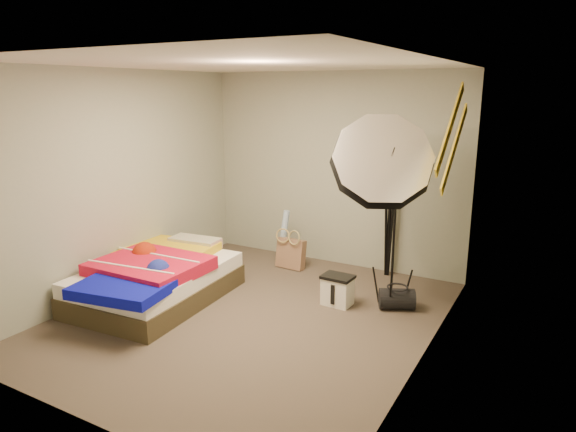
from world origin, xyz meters
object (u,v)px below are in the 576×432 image
Objects in this scene: camera_tripod at (389,216)px; wrapping_roll at (283,238)px; tote_bag at (291,253)px; duffel_bag at (397,299)px; camera_case at (337,291)px; photo_umbrella at (381,164)px; bed at (156,278)px.

wrapping_roll is at bearing -168.23° from camera_tripod.
duffel_bag is (1.61, -0.59, -0.08)m from tote_bag.
camera_case is (1.01, -0.79, -0.04)m from tote_bag.
photo_umbrella is (-0.20, -0.11, 1.44)m from duffel_bag.
wrapping_roll reaches higher than duffel_bag.
tote_bag is at bearing 64.65° from bed.
photo_umbrella is at bearing 23.59° from bed.
tote_bag reaches higher than duffel_bag.
wrapping_roll is 1.99× the size of duffel_bag.
camera_tripod reaches higher than duffel_bag.
camera_tripod is at bearing 45.57° from bed.
wrapping_roll is 0.55× the size of camera_tripod.
tote_bag is 1.05× the size of duffel_bag.
camera_case is at bearing -34.08° from tote_bag.
bed is 2.72m from photo_umbrella.
camera_case is at bearing 25.60° from bed.
wrapping_roll is 1.84m from bed.
duffel_bag is (1.77, -0.66, -0.25)m from wrapping_roll.
camera_case is at bearing -98.55° from camera_tripod.
bed is at bearing -156.41° from photo_umbrella.
duffel_bag is (0.60, 0.20, -0.04)m from camera_case.
tote_bag is 1.83m from bed.
bed is (-0.62, -1.73, -0.11)m from wrapping_roll.
bed is 2.85m from camera_tripod.
wrapping_roll is at bearing 70.15° from bed.
camera_tripod is (-0.43, 0.94, 0.65)m from duffel_bag.
bed is 0.91× the size of photo_umbrella.
camera_tripod reaches higher than camera_case.
camera_tripod reaches higher than tote_bag.
duffel_bag is at bearing 23.97° from bed.
bed reaches higher than duffel_bag.
duffel_bag is at bearing 21.49° from camera_case.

